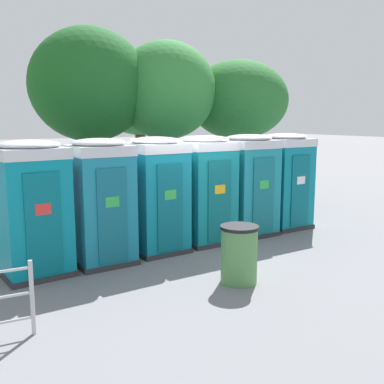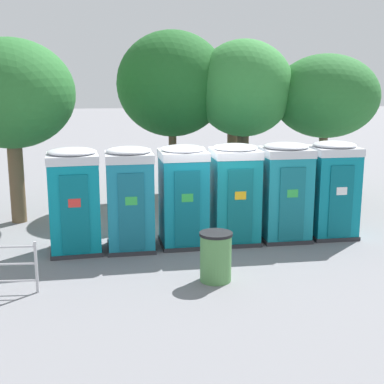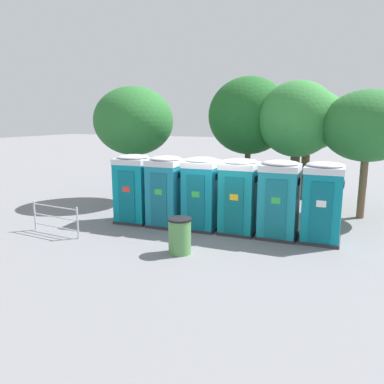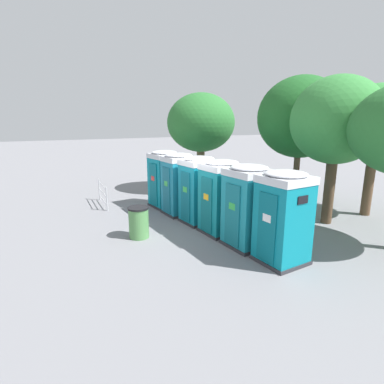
# 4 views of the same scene
# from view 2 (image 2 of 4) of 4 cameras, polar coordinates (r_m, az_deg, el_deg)

# --- Properties ---
(ground_plane) EXTENTS (120.00, 120.00, 0.00)m
(ground_plane) POSITION_cam_2_polar(r_m,az_deg,el_deg) (13.87, 1.71, -5.32)
(ground_plane) COLOR slate
(portapotty_0) EXTENTS (1.33, 1.31, 2.54)m
(portapotty_0) POSITION_cam_2_polar(r_m,az_deg,el_deg) (13.08, -12.46, -0.86)
(portapotty_0) COLOR #2D2D33
(portapotty_0) RESTS_ON ground
(portapotty_1) EXTENTS (1.20, 1.24, 2.54)m
(portapotty_1) POSITION_cam_2_polar(r_m,az_deg,el_deg) (13.07, -6.64, -0.66)
(portapotty_1) COLOR #2D2D33
(portapotty_1) RESTS_ON ground
(portapotty_2) EXTENTS (1.22, 1.26, 2.54)m
(portapotty_2) POSITION_cam_2_polar(r_m,az_deg,el_deg) (13.30, -0.94, -0.36)
(portapotty_2) COLOR #2D2D33
(portapotty_2) RESTS_ON ground
(portapotty_3) EXTENTS (1.21, 1.23, 2.54)m
(portapotty_3) POSITION_cam_2_polar(r_m,az_deg,el_deg) (13.60, 4.58, -0.12)
(portapotty_3) COLOR #2D2D33
(portapotty_3) RESTS_ON ground
(portapotty_4) EXTENTS (1.27, 1.23, 2.54)m
(portapotty_4) POSITION_cam_2_polar(r_m,az_deg,el_deg) (13.98, 9.86, 0.09)
(portapotty_4) COLOR #2D2D33
(portapotty_4) RESTS_ON ground
(portapotty_5) EXTENTS (1.22, 1.22, 2.54)m
(portapotty_5) POSITION_cam_2_polar(r_m,az_deg,el_deg) (14.54, 14.71, 0.32)
(portapotty_5) COLOR #2D2D33
(portapotty_5) RESTS_ON ground
(street_tree_0) EXTENTS (3.64, 3.64, 5.66)m
(street_tree_0) POSITION_cam_2_polar(r_m,az_deg,el_deg) (17.91, -2.14, 11.42)
(street_tree_0) COLOR brown
(street_tree_0) RESTS_ON ground
(street_tree_1) EXTENTS (3.46, 3.46, 5.19)m
(street_tree_1) POSITION_cam_2_polar(r_m,az_deg,el_deg) (19.81, 4.41, 10.91)
(street_tree_1) COLOR brown
(street_tree_1) RESTS_ON ground
(street_tree_2) EXTENTS (3.18, 3.18, 5.35)m
(street_tree_2) POSITION_cam_2_polar(r_m,az_deg,el_deg) (17.55, 5.56, 10.85)
(street_tree_2) COLOR #4C3826
(street_tree_2) RESTS_ON ground
(street_tree_3) EXTENTS (3.42, 3.42, 4.90)m
(street_tree_3) POSITION_cam_2_polar(r_m,az_deg,el_deg) (18.08, 14.06, 9.85)
(street_tree_3) COLOR brown
(street_tree_3) RESTS_ON ground
(street_tree_4) EXTENTS (3.58, 3.58, 5.25)m
(street_tree_4) POSITION_cam_2_polar(r_m,az_deg,el_deg) (16.01, -18.77, 9.80)
(street_tree_4) COLOR brown
(street_tree_4) RESTS_ON ground
(trash_can) EXTENTS (0.69, 0.69, 1.04)m
(trash_can) POSITION_cam_2_polar(r_m,az_deg,el_deg) (11.16, 2.55, -6.90)
(trash_can) COLOR #518C4C
(trash_can) RESTS_ON ground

